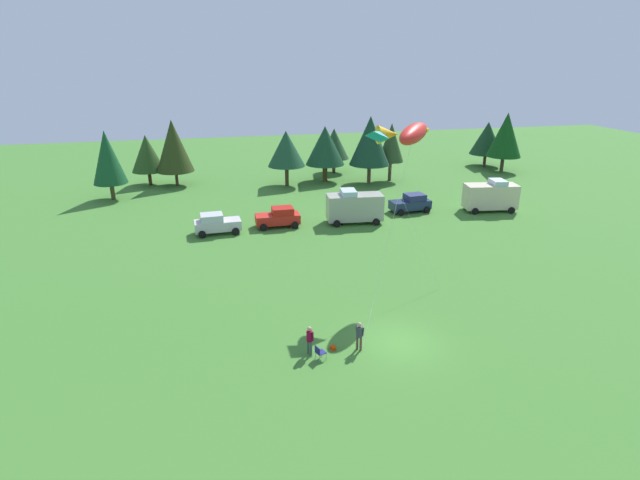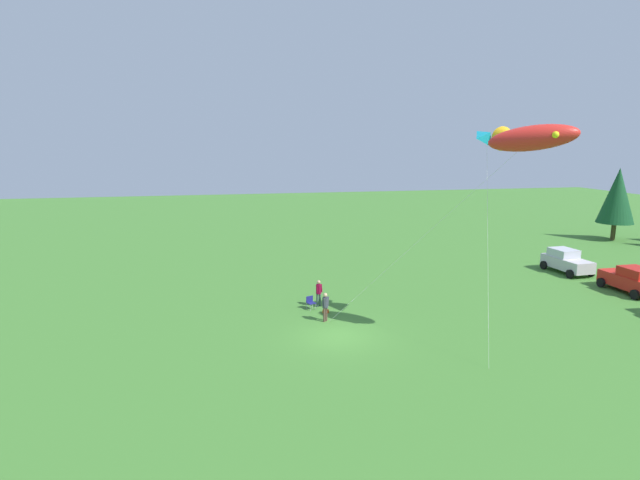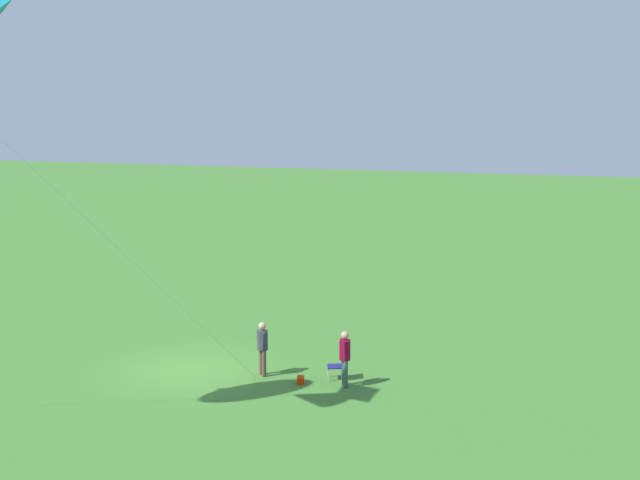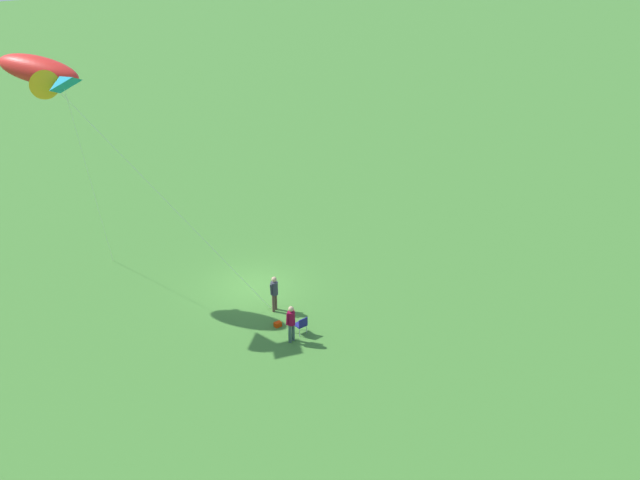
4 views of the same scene
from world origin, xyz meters
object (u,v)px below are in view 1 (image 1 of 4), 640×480
Objects in this scene: kite_delta_teal at (380,135)px; backpack_on_grass at (333,348)px; van_camper_beige at (491,196)px; kite_large_fish at (407,134)px; car_red_sedan at (279,217)px; car_silver_compact at (216,224)px; folding_chair at (319,352)px; person_kite_flyer at (359,334)px; person_spectator at (310,338)px; car_navy_hatch at (411,203)px; van_motorhome_grey at (354,207)px.

backpack_on_grass is at bearing -123.26° from kite_delta_teal.
van_camper_beige is 22.84m from kite_large_fish.
kite_large_fish is (6.88, -13.80, 9.67)m from car_red_sedan.
backpack_on_grass is at bearing 102.07° from car_silver_compact.
car_red_sedan reaches higher than folding_chair.
person_kite_flyer is at bearing -114.21° from kite_delta_teal.
car_navy_hatch reaches higher than person_spectator.
person_spectator is at bearing 130.57° from person_kite_flyer.
kite_large_fish is at bearing -63.74° from car_red_sedan.
car_silver_compact is at bearing 70.78° from person_spectator.
backpack_on_grass is at bearing 75.62° from van_motorhome_grey.
van_camper_beige is (23.85, 22.91, 1.16)m from folding_chair.
van_motorhome_grey is 0.98× the size of van_camper_beige.
backpack_on_grass is 15.13m from kite_large_fish.
kite_large_fish reaches higher than folding_chair.
car_silver_compact reaches higher than person_kite_flyer.
person_spectator is at bearing 104.32° from folding_chair.
van_camper_beige is at bearing 0.08° from car_red_sedan.
kite_large_fish reaches higher than kite_delta_teal.
van_motorhome_grey reaches higher than car_silver_compact.
backpack_on_grass is at bearing 120.85° from person_kite_flyer.
kite_large_fish is at bearing -121.11° from car_navy_hatch.
kite_delta_teal is (-9.62, -16.11, 9.74)m from car_navy_hatch.
van_camper_beige reaches higher than car_navy_hatch.
kite_delta_teal reaches higher than van_camper_beige.
folding_chair is at bearing -86.48° from person_spectator.
van_motorhome_grey is (8.67, 22.33, 1.16)m from folding_chair.
folding_chair is 0.47× the size of person_spectator.
van_camper_beige reaches higher than person_kite_flyer.
car_silver_compact is at bearing -174.10° from car_red_sedan.
backpack_on_grass is 27.85m from car_navy_hatch.
car_navy_hatch is 19.71m from kite_large_fish.
person_spectator is at bearing 98.49° from car_silver_compact.
car_navy_hatch is (15.56, 24.47, 0.46)m from folding_chair.
folding_chair is 1.29m from backpack_on_grass.
folding_chair is at bearing 99.21° from car_silver_compact.
backpack_on_grass is at bearing -131.06° from kite_large_fish.
person_kite_flyer is 1.00× the size of person_spectator.
van_motorhome_grey reaches higher than person_kite_flyer.
person_kite_flyer is 31.09m from van_camper_beige.
folding_chair reaches higher than backpack_on_grass.
kite_delta_teal reaches higher than car_navy_hatch.
van_motorhome_grey is (13.34, 0.18, 0.69)m from car_silver_compact.
van_motorhome_grey reaches higher than person_spectator.
van_motorhome_grey is (7.43, -0.46, 0.69)m from car_red_sedan.
person_kite_flyer is 0.41× the size of car_red_sedan.
van_camper_beige is 0.50× the size of kite_large_fish.
van_motorhome_grey is at bearing 49.19° from folding_chair.
person_kite_flyer is 0.31× the size of van_motorhome_grey.
van_motorhome_grey is 16.09m from kite_large_fish.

